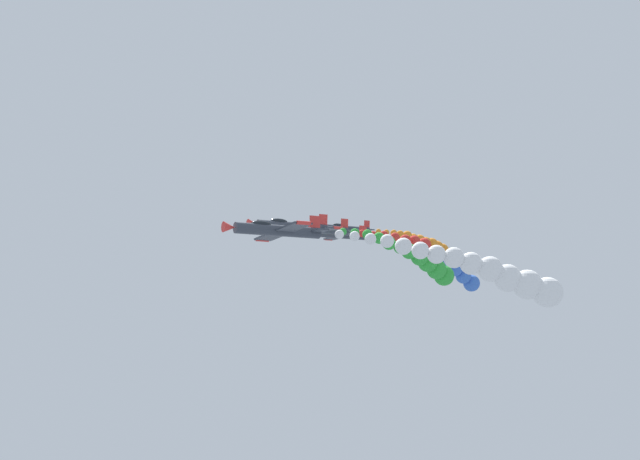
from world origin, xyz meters
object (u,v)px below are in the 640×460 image
(airplane_lead, at_px, (276,230))
(airplane_left_inner, at_px, (291,226))
(airplane_left_outer, at_px, (340,235))
(airplane_right_outer, at_px, (346,229))
(airplane_right_inner, at_px, (318,229))

(airplane_lead, bearing_deg, airplane_left_inner, -31.85)
(airplane_lead, xyz_separation_m, airplane_left_outer, (36.00, -28.11, 5.19))
(airplane_left_outer, height_order, airplane_right_outer, airplane_right_outer)
(airplane_left_outer, bearing_deg, airplane_lead, 142.02)
(airplane_left_inner, relative_size, airplane_right_outer, 1.00)
(airplane_left_inner, distance_m, airplane_right_outer, 44.71)
(airplane_lead, bearing_deg, airplane_left_outer, -37.98)
(airplane_left_inner, bearing_deg, airplane_right_inner, -40.43)
(airplane_right_outer, bearing_deg, airplane_left_outer, 144.94)
(airplane_right_inner, xyz_separation_m, airplane_right_outer, (22.79, -18.14, 3.90))
(airplane_lead, height_order, airplane_right_inner, airplane_right_inner)
(airplane_left_outer, bearing_deg, airplane_right_inner, 138.30)
(airplane_lead, relative_size, airplane_right_outer, 1.00)
(airplane_left_inner, height_order, airplane_right_inner, airplane_right_inner)
(airplane_left_inner, bearing_deg, airplane_left_outer, -41.06)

